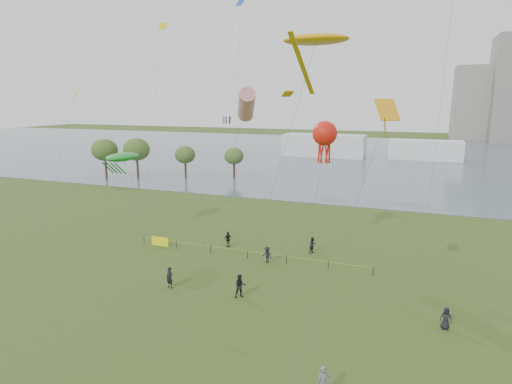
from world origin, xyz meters
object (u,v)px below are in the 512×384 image
(kite_stingray, at_px, (315,40))
(kite_octopus, at_px, (325,134))
(kite_flyer, at_px, (324,383))
(fence, at_px, (192,246))

(kite_stingray, bearing_deg, kite_octopus, 111.43)
(kite_octopus, bearing_deg, kite_stingray, -96.01)
(kite_flyer, bearing_deg, kite_octopus, 73.00)
(kite_flyer, height_order, kite_octopus, kite_octopus)
(fence, xyz_separation_m, kite_flyer, (17.31, -17.37, 0.37))
(fence, distance_m, kite_octopus, 17.52)
(fence, distance_m, kite_flyer, 24.52)
(fence, xyz_separation_m, kite_stingray, (12.37, -0.10, 19.57))
(fence, distance_m, kite_stingray, 23.15)
(kite_stingray, bearing_deg, fence, -156.86)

